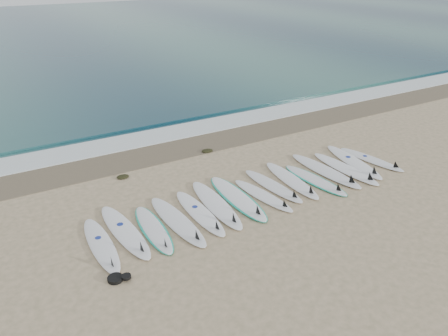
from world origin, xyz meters
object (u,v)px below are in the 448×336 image
surfboard_7 (264,196)px  leash_coil (118,278)px  surfboard_0 (102,246)px  surfboard_14 (373,160)px

surfboard_7 → leash_coil: 4.72m
surfboard_0 → leash_coil: bearing=-90.6°
surfboard_7 → leash_coil: (-4.54, -1.29, -0.00)m
surfboard_0 → leash_coil: size_ratio=5.36×
surfboard_14 → leash_coil: surfboard_14 is taller
surfboard_7 → leash_coil: size_ratio=5.07×
surfboard_7 → surfboard_0: bearing=172.5°
surfboard_0 → surfboard_7: size_ratio=1.06×
surfboard_14 → leash_coil: 9.06m
surfboard_0 → surfboard_14: (8.90, 0.21, -0.00)m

